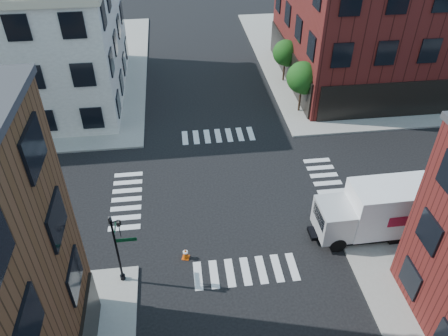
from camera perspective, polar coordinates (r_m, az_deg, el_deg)
name	(u,v)px	position (r m, az deg, el deg)	size (l,w,h in m)	color
ground	(229,191)	(30.11, 0.71, -3.03)	(120.00, 120.00, 0.00)	black
sidewalk_ne	(391,54)	(53.58, 21.00, 13.72)	(30.00, 30.00, 0.15)	gray
building_ne	(423,16)	(47.32, 24.59, 17.66)	(25.00, 16.00, 12.00)	#4D1613
tree_near	(303,79)	(38.08, 10.28, 11.36)	(2.69, 2.69, 4.49)	black
tree_far	(286,54)	(43.44, 8.10, 14.53)	(2.43, 2.43, 4.07)	black
signal_pole	(117,243)	(23.39, -13.74, -9.49)	(1.29, 1.24, 4.60)	black
box_truck	(385,210)	(27.64, 20.28, -5.14)	(8.05, 2.59, 3.61)	silver
traffic_cone	(185,254)	(25.69, -5.05, -11.08)	(0.51, 0.51, 0.75)	#CC4A09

